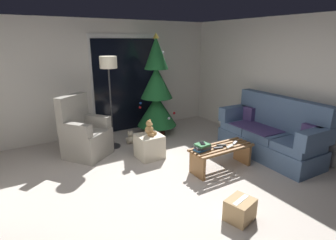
# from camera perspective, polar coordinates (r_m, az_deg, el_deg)

# --- Properties ---
(ground_plane) EXTENTS (7.00, 7.00, 0.00)m
(ground_plane) POSITION_cam_1_polar(r_m,az_deg,el_deg) (3.87, 0.31, -15.67)
(ground_plane) COLOR #BCB2A8
(wall_back) EXTENTS (5.72, 0.12, 2.50)m
(wall_back) POSITION_cam_1_polar(r_m,az_deg,el_deg) (6.15, -14.91, 8.47)
(wall_back) COLOR silver
(wall_back) RESTS_ON ground
(wall_right) EXTENTS (0.12, 6.00, 2.50)m
(wall_right) POSITION_cam_1_polar(r_m,az_deg,el_deg) (5.42, 27.27, 6.12)
(wall_right) COLOR silver
(wall_right) RESTS_ON ground
(patio_door_frame) EXTENTS (1.60, 0.02, 2.20)m
(patio_door_frame) POSITION_cam_1_polar(r_m,az_deg,el_deg) (6.31, -9.00, 7.64)
(patio_door_frame) COLOR silver
(patio_door_frame) RESTS_ON ground
(patio_door_glass) EXTENTS (1.50, 0.02, 2.10)m
(patio_door_glass) POSITION_cam_1_polar(r_m,az_deg,el_deg) (6.30, -8.92, 7.18)
(patio_door_glass) COLOR black
(patio_door_glass) RESTS_ON ground
(couch) EXTENTS (0.84, 1.96, 1.08)m
(couch) POSITION_cam_1_polar(r_m,az_deg,el_deg) (5.29, 21.04, -2.89)
(couch) COLOR slate
(couch) RESTS_ON ground
(coffee_table) EXTENTS (1.10, 0.40, 0.40)m
(coffee_table) POSITION_cam_1_polar(r_m,az_deg,el_deg) (4.53, 11.26, -7.13)
(coffee_table) COLOR olive
(coffee_table) RESTS_ON ground
(remote_black) EXTENTS (0.15, 0.12, 0.02)m
(remote_black) POSITION_cam_1_polar(r_m,az_deg,el_deg) (4.50, 11.28, -5.30)
(remote_black) COLOR black
(remote_black) RESTS_ON coffee_table
(remote_white) EXTENTS (0.16, 0.08, 0.02)m
(remote_white) POSITION_cam_1_polar(r_m,az_deg,el_deg) (4.48, 13.04, -5.52)
(remote_white) COLOR silver
(remote_white) RESTS_ON coffee_table
(remote_graphite) EXTENTS (0.16, 0.08, 0.02)m
(remote_graphite) POSITION_cam_1_polar(r_m,az_deg,el_deg) (4.39, 10.67, -5.83)
(remote_graphite) COLOR #333338
(remote_graphite) RESTS_ON coffee_table
(remote_silver) EXTENTS (0.16, 0.11, 0.02)m
(remote_silver) POSITION_cam_1_polar(r_m,az_deg,el_deg) (4.66, 14.05, -4.71)
(remote_silver) COLOR #ADADB2
(remote_silver) RESTS_ON coffee_table
(book_stack) EXTENTS (0.29, 0.21, 0.10)m
(book_stack) POSITION_cam_1_polar(r_m,az_deg,el_deg) (4.29, 7.28, -5.68)
(book_stack) COLOR #285684
(book_stack) RESTS_ON coffee_table
(cell_phone) EXTENTS (0.13, 0.16, 0.01)m
(cell_phone) POSITION_cam_1_polar(r_m,az_deg,el_deg) (4.29, 7.31, -4.90)
(cell_phone) COLOR black
(cell_phone) RESTS_ON book_stack
(christmas_tree) EXTENTS (0.88, 0.88, 2.22)m
(christmas_tree) POSITION_cam_1_polar(r_m,az_deg,el_deg) (5.90, -2.44, 5.94)
(christmas_tree) COLOR #4C1E19
(christmas_tree) RESTS_ON ground
(armchair) EXTENTS (0.96, 0.96, 1.13)m
(armchair) POSITION_cam_1_polar(r_m,az_deg,el_deg) (5.14, -17.35, -3.06)
(armchair) COLOR gray
(armchair) RESTS_ON ground
(floor_lamp) EXTENTS (0.32, 0.32, 1.78)m
(floor_lamp) POSITION_cam_1_polar(r_m,az_deg,el_deg) (5.18, -12.48, 10.04)
(floor_lamp) COLOR #2D2D30
(floor_lamp) RESTS_ON ground
(ottoman) EXTENTS (0.44, 0.44, 0.43)m
(ottoman) POSITION_cam_1_polar(r_m,az_deg,el_deg) (4.91, -3.97, -5.58)
(ottoman) COLOR beige
(ottoman) RESTS_ON ground
(teddy_bear_honey) EXTENTS (0.21, 0.22, 0.29)m
(teddy_bear_honey) POSITION_cam_1_polar(r_m,az_deg,el_deg) (4.78, -3.93, -1.88)
(teddy_bear_honey) COLOR tan
(teddy_bear_honey) RESTS_ON ottoman
(teddy_bear_cream_by_tree) EXTENTS (0.21, 0.21, 0.29)m
(teddy_bear_cream_by_tree) POSITION_cam_1_polar(r_m,az_deg,el_deg) (5.60, -8.00, -3.88)
(teddy_bear_cream_by_tree) COLOR beige
(teddy_bear_cream_by_tree) RESTS_ON ground
(cardboard_box_taped_mid_floor) EXTENTS (0.38, 0.35, 0.27)m
(cardboard_box_taped_mid_floor) POSITION_cam_1_polar(r_m,az_deg,el_deg) (3.48, 15.04, -17.91)
(cardboard_box_taped_mid_floor) COLOR tan
(cardboard_box_taped_mid_floor) RESTS_ON ground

